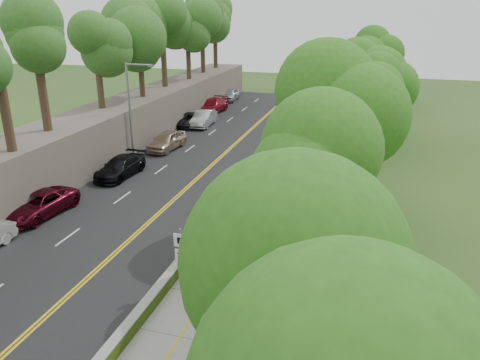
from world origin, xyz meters
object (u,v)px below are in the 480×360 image
at_px(painter_0, 207,233).
at_px(streetlight, 132,105).
at_px(signpost, 181,253).
at_px(car_2, 39,204).
at_px(construction_barrel, 323,142).
at_px(person_far, 322,131).
at_px(concrete_block, 276,242).

bearing_deg(painter_0, streetlight, 30.07).
xyz_separation_m(signpost, car_2, (-11.65, 5.04, -1.20)).
relative_size(construction_barrel, car_2, 0.18).
xyz_separation_m(painter_0, person_far, (3.15, 23.19, -0.01)).
bearing_deg(signpost, construction_barrel, 82.58).
bearing_deg(streetlight, signpost, -55.92).
bearing_deg(person_far, construction_barrel, 111.31).
height_order(streetlight, concrete_block, streetlight).
distance_m(streetlight, construction_barrel, 17.26).
relative_size(concrete_block, person_far, 0.70).
height_order(painter_0, person_far, painter_0).
xyz_separation_m(construction_barrel, painter_0, (-3.55, -20.94, 0.43)).
height_order(construction_barrel, painter_0, painter_0).
bearing_deg(concrete_block, construction_barrel, 90.00).
xyz_separation_m(construction_barrel, concrete_block, (0.00, -20.03, -0.06)).
bearing_deg(concrete_block, painter_0, -165.57).
height_order(streetlight, painter_0, streetlight).
relative_size(streetlight, painter_0, 4.41).
distance_m(streetlight, signpost, 20.72).
bearing_deg(signpost, car_2, 156.59).
bearing_deg(concrete_block, person_far, 91.04).
distance_m(signpost, painter_0, 4.15).
distance_m(concrete_block, painter_0, 3.70).
bearing_deg(concrete_block, streetlight, 140.69).
xyz_separation_m(signpost, concrete_block, (3.25, 4.93, -1.49)).
height_order(concrete_block, car_2, car_2).
xyz_separation_m(car_2, person_far, (14.50, 22.16, 0.18)).
bearing_deg(construction_barrel, concrete_block, -90.00).
bearing_deg(car_2, person_far, 62.26).
bearing_deg(signpost, concrete_block, 56.60).
bearing_deg(signpost, streetlight, 124.08).
xyz_separation_m(construction_barrel, person_far, (-0.40, 2.25, 0.42)).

